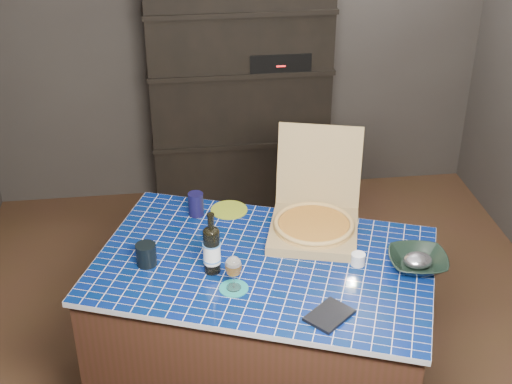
{
  "coord_description": "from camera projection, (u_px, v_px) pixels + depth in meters",
  "views": [
    {
      "loc": [
        -0.47,
        -3.0,
        2.67
      ],
      "look_at": [
        -0.08,
        0.0,
        0.95
      ],
      "focal_mm": 50.0,
      "sensor_mm": 36.0,
      "label": 1
    }
  ],
  "objects": [
    {
      "name": "room",
      "position": [
        273.0,
        135.0,
        3.33
      ],
      "size": [
        3.5,
        3.5,
        3.5
      ],
      "color": "#523123",
      "rests_on": "ground"
    },
    {
      "name": "shelving_unit",
      "position": [
        240.0,
        86.0,
        4.82
      ],
      "size": [
        1.2,
        0.41,
        1.8
      ],
      "color": "black",
      "rests_on": "floor"
    },
    {
      "name": "kitchen_island",
      "position": [
        263.0,
        332.0,
        3.39
      ],
      "size": [
        1.73,
        1.42,
        0.82
      ],
      "rotation": [
        0.0,
        0.0,
        -0.36
      ],
      "color": "#412319",
      "rests_on": "floor"
    },
    {
      "name": "pizza_box",
      "position": [
        314.0,
        221.0,
        3.37
      ],
      "size": [
        0.53,
        0.59,
        0.45
      ],
      "rotation": [
        0.0,
        0.0,
        -0.27
      ],
      "color": "tan",
      "rests_on": "kitchen_island"
    },
    {
      "name": "mead_bottle",
      "position": [
        212.0,
        249.0,
        3.07
      ],
      "size": [
        0.08,
        0.08,
        0.29
      ],
      "color": "black",
      "rests_on": "kitchen_island"
    },
    {
      "name": "teal_trivet",
      "position": [
        234.0,
        288.0,
        3.01
      ],
      "size": [
        0.12,
        0.12,
        0.01
      ],
      "primitive_type": "cylinder",
      "color": "teal",
      "rests_on": "kitchen_island"
    },
    {
      "name": "wine_glass",
      "position": [
        233.0,
        267.0,
        2.96
      ],
      "size": [
        0.07,
        0.07,
        0.16
      ],
      "color": "white",
      "rests_on": "teal_trivet"
    },
    {
      "name": "tumbler",
      "position": [
        146.0,
        254.0,
        3.15
      ],
      "size": [
        0.09,
        0.09,
        0.1
      ],
      "primitive_type": "cylinder",
      "color": "black",
      "rests_on": "kitchen_island"
    },
    {
      "name": "dvd_case",
      "position": [
        329.0,
        315.0,
        2.85
      ],
      "size": [
        0.23,
        0.22,
        0.01
      ],
      "primitive_type": "cube",
      "rotation": [
        0.0,
        0.0,
        -0.86
      ],
      "color": "black",
      "rests_on": "kitchen_island"
    },
    {
      "name": "bowl",
      "position": [
        418.0,
        262.0,
        3.13
      ],
      "size": [
        0.29,
        0.29,
        0.06
      ],
      "primitive_type": "imported",
      "rotation": [
        0.0,
        0.0,
        -0.14
      ],
      "color": "black",
      "rests_on": "kitchen_island"
    },
    {
      "name": "foil_contents",
      "position": [
        418.0,
        260.0,
        3.13
      ],
      "size": [
        0.13,
        0.11,
        0.06
      ],
      "primitive_type": "ellipsoid",
      "color": "#B7B6C2",
      "rests_on": "bowl"
    },
    {
      "name": "white_jar",
      "position": [
        358.0,
        259.0,
        3.16
      ],
      "size": [
        0.06,
        0.06,
        0.05
      ],
      "primitive_type": "cylinder",
      "color": "silver",
      "rests_on": "kitchen_island"
    },
    {
      "name": "navy_cup",
      "position": [
        196.0,
        204.0,
        3.51
      ],
      "size": [
        0.08,
        0.08,
        0.12
      ],
      "primitive_type": "cylinder",
      "color": "black",
      "rests_on": "kitchen_island"
    },
    {
      "name": "green_trivet",
      "position": [
        229.0,
        210.0,
        3.57
      ],
      "size": [
        0.18,
        0.18,
        0.01
      ],
      "primitive_type": "cylinder",
      "color": "olive",
      "rests_on": "kitchen_island"
    }
  ]
}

